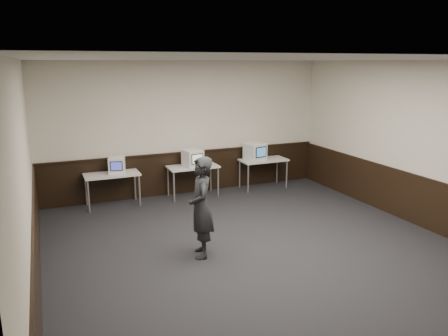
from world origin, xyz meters
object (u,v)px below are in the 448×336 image
object	(u,v)px
desk_left	(112,177)
emac_center	(193,158)
desk_right	(263,162)
emac_left	(117,165)
person	(201,207)
emac_right	(255,151)
desk_center	(193,169)

from	to	relation	value
desk_left	emac_center	bearing A→B (deg)	-1.34
desk_right	emac_center	xyz separation A→B (m)	(-1.91, -0.04, 0.27)
emac_left	person	distance (m)	3.35
emac_center	emac_right	size ratio (longest dim) A/B	0.90
desk_center	emac_left	bearing A→B (deg)	179.05
emac_left	desk_left	bearing A→B (deg)	-154.31
desk_left	emac_center	xyz separation A→B (m)	(1.89, -0.04, 0.27)
emac_left	desk_right	bearing A→B (deg)	12.27
emac_left	emac_center	size ratio (longest dim) A/B	0.91
desk_left	emac_center	size ratio (longest dim) A/B	2.44
desk_center	emac_left	distance (m)	1.79
desk_left	desk_right	distance (m)	3.80
emac_left	emac_center	distance (m)	1.76
emac_left	emac_right	distance (m)	3.43
desk_center	emac_center	world-z (taller)	emac_center
person	emac_right	bearing A→B (deg)	154.47
desk_right	emac_left	distance (m)	3.68
desk_left	emac_left	distance (m)	0.28
desk_right	person	distance (m)	4.31
desk_left	emac_left	xyz separation A→B (m)	(0.13, 0.03, 0.25)
person	desk_right	bearing A→B (deg)	151.96
desk_left	person	size ratio (longest dim) A/B	0.71
desk_right	emac_left	world-z (taller)	emac_left
desk_center	desk_right	distance (m)	1.90
emac_right	person	distance (m)	4.15
emac_left	person	size ratio (longest dim) A/B	0.26
desk_right	emac_center	world-z (taller)	emac_center
desk_left	desk_right	bearing A→B (deg)	0.00
emac_left	person	world-z (taller)	person
emac_right	person	bearing A→B (deg)	-141.51
desk_center	desk_left	bearing A→B (deg)	180.00
emac_left	emac_right	world-z (taller)	emac_right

